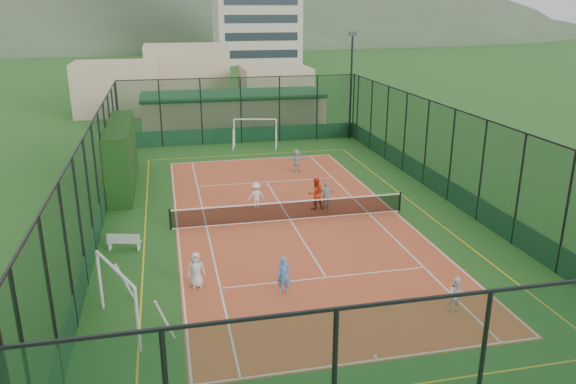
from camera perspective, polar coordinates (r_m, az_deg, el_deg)
The scene contains 20 objects.
ground at distance 27.78m, azimuth 0.20°, elevation -2.84°, with size 300.00×300.00×0.00m, color #2B581E.
court_slab at distance 27.78m, azimuth 0.20°, elevation -2.83°, with size 11.17×23.97×0.01m, color #BB5429.
tennis_net at distance 27.60m, azimuth 0.20°, elevation -1.81°, with size 11.67×0.12×1.06m, color black, non-canonical shape.
perimeter_fence at distance 26.98m, azimuth 0.21°, elevation 2.12°, with size 18.12×34.12×5.00m, color #103218, non-canonical shape.
floodlight_sw at distance 10.88m, azimuth -26.83°, elevation -16.75°, with size 0.60×0.26×8.25m, color black, non-canonical shape.
floodlight_ne at distance 44.64m, azimuth 6.41°, elevation 10.60°, with size 0.60×0.26×8.25m, color black, non-canonical shape.
clubhouse at distance 48.36m, azimuth -5.59°, elevation 8.16°, with size 15.20×7.20×3.15m, color tan, non-canonical shape.
distant_hills at distance 175.66m, azimuth -10.99°, elevation 14.72°, with size 200.00×60.00×24.00m, color #384C33, non-canonical shape.
hedge_left at distance 33.87m, azimuth -16.55°, elevation 3.61°, with size 1.28×8.55×3.74m, color black.
white_bench at distance 25.32m, azimuth -16.33°, elevation -4.81°, with size 1.44×0.40×0.81m, color white, non-canonical shape.
futsal_goal_near at distance 19.20m, azimuth -16.93°, elevation -10.34°, with size 0.97×3.34×2.16m, color white, non-canonical shape.
futsal_goal_far at distance 42.16m, azimuth -3.35°, elevation 5.99°, with size 3.25×0.94×2.10m, color white, non-canonical shape.
child_near_left at distance 21.39m, azimuth -9.33°, elevation -7.80°, with size 0.67×0.44×1.38m, color silver.
child_near_mid at distance 20.69m, azimuth -0.42°, elevation -8.45°, with size 0.51×0.33×1.40m, color #4C92D8.
child_near_right at distance 20.31m, azimuth 16.78°, elevation -9.99°, with size 0.63×0.49×1.30m, color white.
child_far_left at distance 29.15m, azimuth -3.26°, elevation -0.36°, with size 0.90×0.52×1.40m, color white.
child_far_right at distance 29.16m, azimuth 3.93°, elevation -0.32°, with size 0.84×0.35×1.44m, color silver.
child_far_back at distance 35.77m, azimuth 0.87°, elevation 3.23°, with size 1.32×0.42×1.43m, color silver.
coach at distance 28.98m, azimuth 2.82°, elevation -0.16°, with size 0.82×0.64×1.69m, color red.
tennis_balls at distance 29.53m, azimuth 1.03°, elevation -1.45°, with size 6.17×1.11×0.07m.
Camera 1 is at (-5.71, -25.28, 10.02)m, focal length 35.00 mm.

